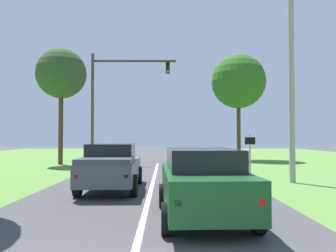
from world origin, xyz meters
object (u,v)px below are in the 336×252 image
object	(u,v)px
red_suv_near	(202,181)
utility_pole_right	(292,87)
extra_tree_1	(61,74)
pickup_truck_lead	(112,166)
keep_moving_sign	(250,150)
oak_tree_right	(238,82)
traffic_light	(112,92)

from	to	relation	value
red_suv_near	utility_pole_right	distance (m)	9.28
utility_pole_right	extra_tree_1	distance (m)	18.00
red_suv_near	utility_pole_right	bearing A→B (deg)	54.38
pickup_truck_lead	keep_moving_sign	world-z (taller)	keep_moving_sign
oak_tree_right	pickup_truck_lead	bearing A→B (deg)	-116.38
oak_tree_right	keep_moving_sign	bearing A→B (deg)	-100.05
keep_moving_sign	extra_tree_1	world-z (taller)	extra_tree_1
traffic_light	utility_pole_right	world-z (taller)	utility_pole_right
oak_tree_right	utility_pole_right	distance (m)	16.52
traffic_light	oak_tree_right	bearing A→B (deg)	21.76
traffic_light	keep_moving_sign	bearing A→B (deg)	-51.16
red_suv_near	utility_pole_right	size ratio (longest dim) A/B	0.55
pickup_truck_lead	keep_moving_sign	bearing A→B (deg)	27.07
oak_tree_right	utility_pole_right	bearing A→B (deg)	-93.40
oak_tree_right	extra_tree_1	bearing A→B (deg)	-160.33
pickup_truck_lead	keep_moving_sign	xyz separation A→B (m)	(6.45, 3.30, 0.52)
keep_moving_sign	extra_tree_1	xyz separation A→B (m)	(-12.42, 9.71, 5.59)
traffic_light	pickup_truck_lead	bearing A→B (deg)	-81.40
pickup_truck_lead	red_suv_near	bearing A→B (deg)	-56.77
pickup_truck_lead	traffic_light	distance (m)	14.87
red_suv_near	keep_moving_sign	world-z (taller)	keep_moving_sign
keep_moving_sign	utility_pole_right	bearing A→B (deg)	-33.81
utility_pole_right	red_suv_near	bearing A→B (deg)	-125.62
traffic_light	utility_pole_right	distance (m)	15.66
keep_moving_sign	extra_tree_1	distance (m)	16.72
red_suv_near	pickup_truck_lead	xyz separation A→B (m)	(-3.16, 4.83, -0.03)
extra_tree_1	red_suv_near	bearing A→B (deg)	-62.87
pickup_truck_lead	keep_moving_sign	size ratio (longest dim) A/B	2.38
red_suv_near	pickup_truck_lead	distance (m)	5.77
keep_moving_sign	oak_tree_right	bearing A→B (deg)	79.95
utility_pole_right	pickup_truck_lead	bearing A→B (deg)	-165.25
red_suv_near	keep_moving_sign	distance (m)	8.78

